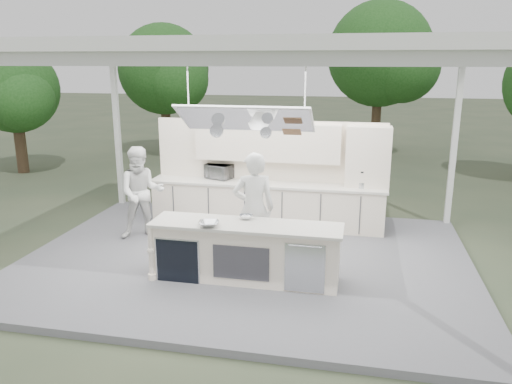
% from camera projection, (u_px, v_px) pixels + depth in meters
% --- Properties ---
extents(ground, '(90.00, 90.00, 0.00)m').
position_uv_depth(ground, '(247.00, 263.00, 9.15)').
color(ground, '#464C34').
rests_on(ground, ground).
extents(stage_deck, '(8.00, 6.00, 0.12)m').
position_uv_depth(stage_deck, '(247.00, 260.00, 9.14)').
color(stage_deck, '#5C5B60').
rests_on(stage_deck, ground).
extents(tent, '(8.20, 6.20, 3.86)m').
position_uv_depth(tent, '(246.00, 54.00, 8.20)').
color(tent, white).
rests_on(tent, ground).
extents(demo_island, '(3.10, 0.79, 0.95)m').
position_uv_depth(demo_island, '(245.00, 252.00, 8.10)').
color(demo_island, '#F1E3CD').
rests_on(demo_island, stage_deck).
extents(back_counter, '(5.08, 0.72, 0.95)m').
position_uv_depth(back_counter, '(266.00, 204.00, 10.80)').
color(back_counter, '#F1E3CD').
rests_on(back_counter, stage_deck).
extents(back_wall_unit, '(5.05, 0.48, 2.25)m').
position_uv_depth(back_wall_unit, '(289.00, 159.00, 10.66)').
color(back_wall_unit, '#F1E3CD').
rests_on(back_wall_unit, stage_deck).
extents(tree_cluster, '(19.55, 9.40, 5.85)m').
position_uv_depth(tree_cluster, '(303.00, 70.00, 17.60)').
color(tree_cluster, '#4E3D27').
rests_on(tree_cluster, ground).
extents(head_chef, '(0.84, 0.67, 1.99)m').
position_uv_depth(head_chef, '(254.00, 209.00, 8.63)').
color(head_chef, white).
rests_on(head_chef, stage_deck).
extents(sous_chef, '(1.11, 1.02, 1.86)m').
position_uv_depth(sous_chef, '(142.00, 193.00, 9.94)').
color(sous_chef, white).
rests_on(sous_chef, stage_deck).
extents(toaster_oven, '(0.68, 0.57, 0.32)m').
position_uv_depth(toaster_oven, '(219.00, 171.00, 11.03)').
color(toaster_oven, '#AFB0B6').
rests_on(toaster_oven, back_counter).
extents(bowl_large, '(0.40, 0.40, 0.08)m').
position_uv_depth(bowl_large, '(209.00, 224.00, 7.85)').
color(bowl_large, '#AEB0B5').
rests_on(bowl_large, demo_island).
extents(bowl_small, '(0.26, 0.26, 0.07)m').
position_uv_depth(bowl_small, '(246.00, 217.00, 8.23)').
color(bowl_small, silver).
rests_on(bowl_small, demo_island).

